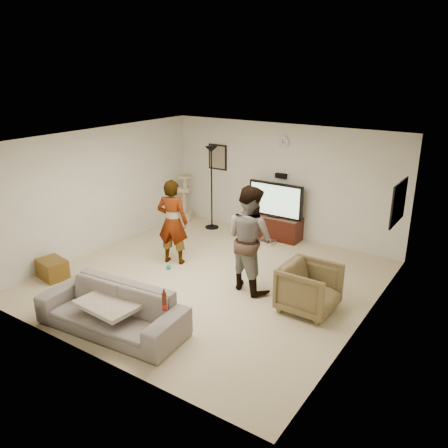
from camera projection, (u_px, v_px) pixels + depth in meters
The scene contains 24 objects.
floor at pixel (210, 279), 8.28m from camera, with size 5.50×5.50×0.02m, color tan.
ceiling at pixel (209, 140), 7.45m from camera, with size 5.50×5.50×0.02m, color white.
wall_back at pixel (282, 181), 10.02m from camera, with size 5.50×0.04×2.50m, color beige.
wall_front at pixel (82, 270), 5.71m from camera, with size 5.50×0.04×2.50m, color beige.
wall_left at pixel (100, 190), 9.30m from camera, with size 0.04×5.50×2.50m, color beige.
wall_right at pixel (369, 247), 6.43m from camera, with size 0.04×5.50×2.50m, color beige.
wall_clock at pixel (283, 142), 9.72m from camera, with size 0.26×0.26×0.04m, color white.
wall_speaker at pixel (281, 176), 9.93m from camera, with size 0.25×0.10×0.10m, color black.
picture_back at pixel (218, 157), 10.78m from camera, with size 0.42×0.03×0.52m, color #7B715C.
picture_right at pixel (398, 202), 7.61m from camera, with size 0.03×0.78×0.62m, color #E4AB56.
tv_stand at pixel (274, 227), 10.17m from camera, with size 1.20×0.45×0.50m, color black.
console_box at pixel (266, 241), 9.93m from camera, with size 0.40×0.30×0.07m, color silver.
tv at pixel (276, 200), 9.96m from camera, with size 1.27×0.08×0.75m, color black.
tv_screen at pixel (275, 200), 9.93m from camera, with size 1.17×0.01×0.66m, color #3DE758.
floor_lamp at pixel (212, 188), 10.55m from camera, with size 0.32×0.32×1.93m, color black.
cat_tree at pixel (184, 197), 11.22m from camera, with size 0.37×0.37×1.16m, color tan.
person_left at pixel (172, 222), 8.71m from camera, with size 0.61×0.40×1.66m, color #ADAEB1.
person_right at pixel (250, 239), 7.65m from camera, with size 0.89×0.69×1.83m, color #295384.
sofa at pixel (112, 310), 6.60m from camera, with size 2.22×0.87×0.65m, color slate.
throw_blanket at pixel (111, 303), 6.56m from camera, with size 0.90×0.70×0.06m, color #C4B29D.
beer_bottle at pixel (164, 301), 5.92m from camera, with size 0.06×0.06×0.25m, color #4A1B0A.
armchair at pixel (309, 288), 7.11m from camera, with size 0.82×0.84×0.77m, color brown.
side_table at pixel (53, 269), 8.26m from camera, with size 0.53×0.40×0.35m, color #533910.
toy_ball at pixel (169, 267), 8.65m from camera, with size 0.09×0.09×0.09m, color #087E9C.
Camera 1 is at (4.36, -6.09, 3.69)m, focal length 36.66 mm.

